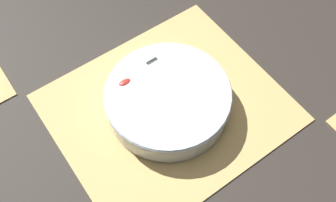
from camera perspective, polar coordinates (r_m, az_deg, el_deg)
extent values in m
plane|color=#2D2823|center=(0.88, 0.00, -1.02)|extent=(6.00, 6.00, 0.00)
cube|color=tan|center=(0.87, 0.00, -0.92)|extent=(0.49, 0.42, 0.01)
cube|color=#3D2D19|center=(0.83, -11.02, -7.56)|extent=(0.01, 0.42, 0.00)
cube|color=#3D2D19|center=(0.84, -8.17, -5.85)|extent=(0.01, 0.42, 0.00)
cube|color=#3D2D19|center=(0.85, -5.37, -4.16)|extent=(0.01, 0.42, 0.00)
cube|color=#3D2D19|center=(0.86, -2.64, -2.49)|extent=(0.01, 0.42, 0.00)
cube|color=#3D2D19|center=(0.87, 0.00, -0.86)|extent=(0.01, 0.42, 0.00)
cube|color=#3D2D19|center=(0.89, 2.56, 0.72)|extent=(0.01, 0.42, 0.00)
cube|color=#3D2D19|center=(0.90, 5.02, 2.24)|extent=(0.01, 0.42, 0.00)
cube|color=#3D2D19|center=(0.92, 7.39, 3.69)|extent=(0.01, 0.42, 0.00)
cube|color=#3D2D19|center=(0.95, 9.66, 5.08)|extent=(0.01, 0.42, 0.00)
cylinder|color=silver|center=(0.84, 0.00, 0.21)|extent=(0.27, 0.27, 0.06)
torus|color=silver|center=(0.82, 0.00, 1.04)|extent=(0.27, 0.27, 0.01)
cylinder|color=beige|center=(0.90, -0.30, 4.82)|extent=(0.03, 0.03, 0.01)
cylinder|color=beige|center=(0.82, -5.39, -1.51)|extent=(0.03, 0.03, 0.01)
cylinder|color=beige|center=(0.87, -1.86, 3.80)|extent=(0.03, 0.03, 0.01)
cylinder|color=beige|center=(0.83, 1.64, 0.13)|extent=(0.03, 0.03, 0.01)
cylinder|color=beige|center=(0.82, 5.20, -2.65)|extent=(0.03, 0.03, 0.01)
cylinder|color=beige|center=(0.82, -2.53, -0.28)|extent=(0.03, 0.03, 0.01)
cylinder|color=beige|center=(0.79, 1.89, -5.52)|extent=(0.03, 0.03, 0.01)
cube|color=white|center=(0.90, 3.65, 5.00)|extent=(0.03, 0.03, 0.03)
cube|color=white|center=(0.86, -0.92, 0.64)|extent=(0.03, 0.03, 0.03)
cube|color=white|center=(0.85, 6.29, -0.29)|extent=(0.03, 0.03, 0.03)
cube|color=white|center=(0.88, -2.90, 6.12)|extent=(0.03, 0.03, 0.03)
cube|color=white|center=(0.86, -3.87, 1.92)|extent=(0.03, 0.03, 0.03)
cube|color=white|center=(0.80, -3.90, -3.16)|extent=(0.03, 0.03, 0.03)
cube|color=white|center=(0.83, -5.13, -3.38)|extent=(0.03, 0.03, 0.03)
ellipsoid|color=orange|center=(0.78, 0.12, -4.36)|extent=(0.03, 0.02, 0.01)
ellipsoid|color=orange|center=(0.84, -2.89, -2.72)|extent=(0.03, 0.02, 0.01)
ellipsoid|color=red|center=(0.84, -6.27, 2.53)|extent=(0.03, 0.02, 0.02)
ellipsoid|color=orange|center=(0.82, -1.23, -4.79)|extent=(0.03, 0.02, 0.01)
ellipsoid|color=red|center=(0.88, 1.53, 2.64)|extent=(0.03, 0.02, 0.01)
ellipsoid|color=red|center=(0.89, -5.13, 3.29)|extent=(0.03, 0.02, 0.01)
ellipsoid|color=red|center=(0.91, -2.88, 4.95)|extent=(0.04, 0.02, 0.02)
ellipsoid|color=orange|center=(0.86, 0.63, 3.40)|extent=(0.03, 0.02, 0.01)
ellipsoid|color=red|center=(0.81, 0.14, -2.20)|extent=(0.02, 0.01, 0.01)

